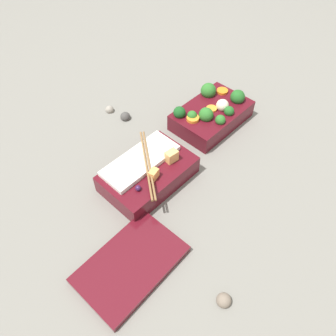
# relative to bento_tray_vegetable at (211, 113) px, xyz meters

# --- Properties ---
(ground_plane) EXTENTS (3.00, 3.00, 0.00)m
(ground_plane) POSITION_rel_bento_tray_vegetable_xyz_m (0.13, 0.00, -0.03)
(ground_plane) COLOR slate
(bento_tray_vegetable) EXTENTS (0.21, 0.14, 0.08)m
(bento_tray_vegetable) POSITION_rel_bento_tray_vegetable_xyz_m (0.00, 0.00, 0.00)
(bento_tray_vegetable) COLOR #510F19
(bento_tray_vegetable) RESTS_ON ground_plane
(bento_tray_rice) EXTENTS (0.21, 0.17, 0.08)m
(bento_tray_rice) POSITION_rel_bento_tray_vegetable_xyz_m (0.27, 0.02, -0.00)
(bento_tray_rice) COLOR #510F19
(bento_tray_rice) RESTS_ON ground_plane
(bento_lid) EXTENTS (0.21, 0.14, 0.02)m
(bento_lid) POSITION_rel_bento_tray_vegetable_xyz_m (0.45, 0.16, -0.02)
(bento_lid) COLOR #510F19
(bento_lid) RESTS_ON ground_plane
(pebble_0) EXTENTS (0.03, 0.03, 0.03)m
(pebble_0) POSITION_rel_bento_tray_vegetable_xyz_m (0.16, -0.19, -0.02)
(pebble_0) COLOR #474442
(pebble_0) RESTS_ON ground_plane
(pebble_1) EXTENTS (0.03, 0.03, 0.03)m
(pebble_1) POSITION_rel_bento_tray_vegetable_xyz_m (0.37, 0.33, -0.02)
(pebble_1) COLOR #7A6B5B
(pebble_1) RESTS_ON ground_plane
(pebble_2) EXTENTS (0.02, 0.02, 0.02)m
(pebble_2) POSITION_rel_bento_tray_vegetable_xyz_m (0.17, -0.24, -0.03)
(pebble_2) COLOR gray
(pebble_2) RESTS_ON ground_plane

